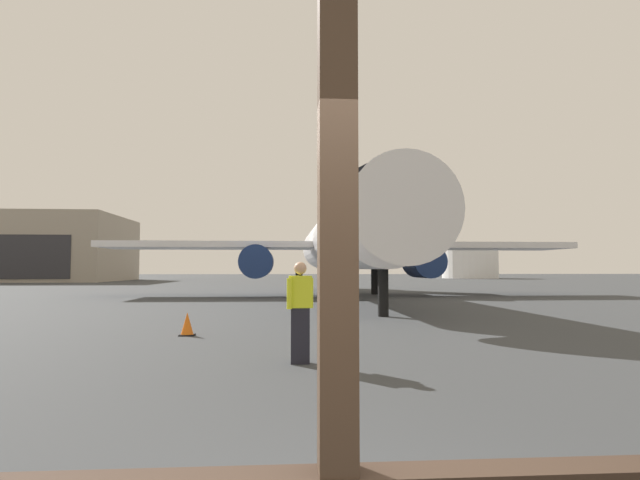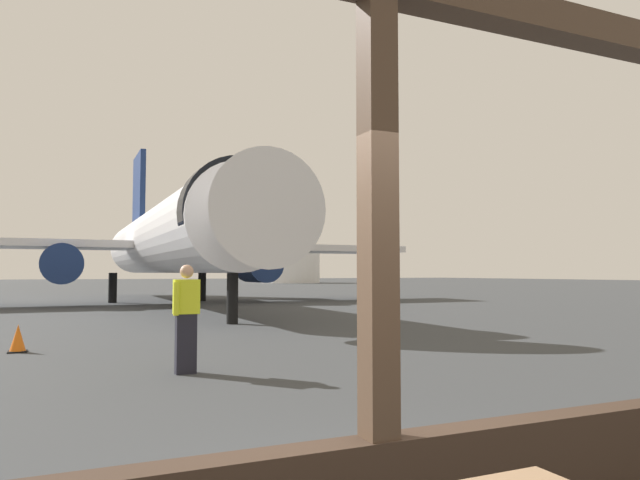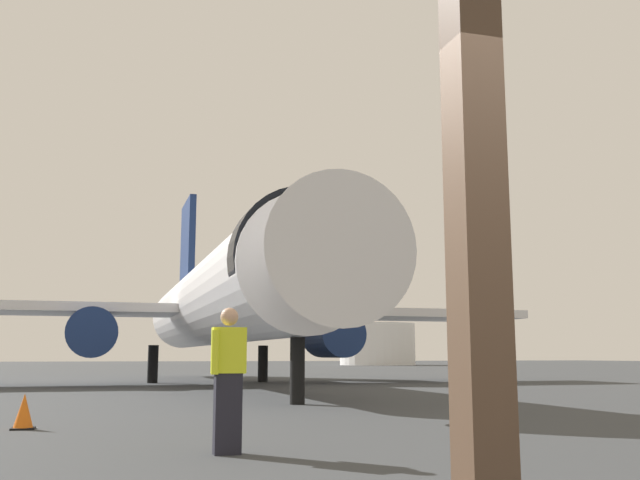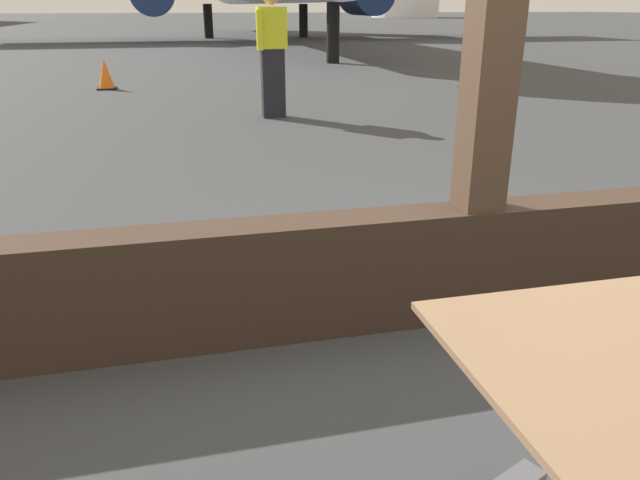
% 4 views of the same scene
% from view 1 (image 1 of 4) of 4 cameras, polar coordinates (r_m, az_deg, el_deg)
% --- Properties ---
extents(ground_plane, '(220.00, 220.00, 0.00)m').
position_cam_1_polar(ground_plane, '(42.73, -3.74, -5.36)').
color(ground_plane, '#383A3D').
extents(window_frame, '(7.27, 0.24, 3.64)m').
position_cam_1_polar(window_frame, '(2.72, 1.95, -9.14)').
color(window_frame, '#38281E').
rests_on(window_frame, ground).
extents(airplane, '(28.06, 30.58, 10.03)m').
position_cam_1_polar(airplane, '(29.35, 2.54, 0.08)').
color(airplane, silver).
rests_on(airplane, ground).
extents(ground_crew_worker, '(0.47, 0.39, 1.74)m').
position_cam_1_polar(ground_crew_worker, '(8.93, -2.21, -7.83)').
color(ground_crew_worker, black).
rests_on(ground_crew_worker, ground).
extents(traffic_cone, '(0.36, 0.36, 0.56)m').
position_cam_1_polar(traffic_cone, '(13.06, -14.51, -9.07)').
color(traffic_cone, orange).
rests_on(traffic_cone, ground).
extents(distant_hangar, '(19.79, 17.77, 8.56)m').
position_cam_1_polar(distant_hangar, '(77.11, -28.23, -0.84)').
color(distant_hangar, '#9E9384').
rests_on(distant_hangar, ground).
extents(fuel_storage_tank, '(9.26, 9.26, 5.05)m').
position_cam_1_polar(fuel_storage_tank, '(90.71, 16.27, -2.49)').
color(fuel_storage_tank, white).
rests_on(fuel_storage_tank, ground).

